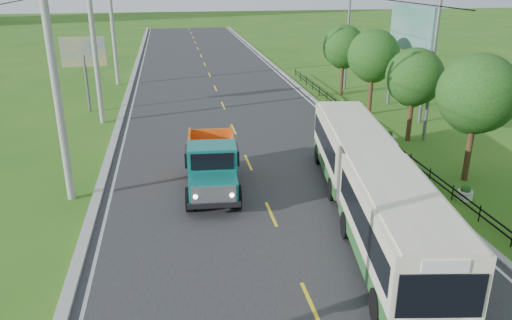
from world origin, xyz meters
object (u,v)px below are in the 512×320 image
object	(u,v)px
planter_near	(465,193)
pole_near	(56,83)
billboard_right	(411,35)
billboard_left	(84,57)
planter_far	(343,104)
pole_mid	(95,44)
streetlight_mid	(431,56)
planter_mid	(389,137)
bus	(370,180)
tree_fourth	(414,80)
tree_back	(344,49)
pole_far	(113,25)
dump_truck	(212,162)
tree_fifth	(373,58)
streetlight_far	(346,30)
tree_third	(476,97)

from	to	relation	value
planter_near	pole_near	bearing A→B (deg)	169.91
billboard_right	billboard_left	bearing A→B (deg)	169.60
planter_far	billboard_right	world-z (taller)	billboard_right
pole_mid	streetlight_mid	xyz separation A→B (m)	(18.90, -7.00, -0.19)
planter_mid	bus	distance (m)	10.47
tree_fourth	planter_far	size ratio (longest dim) A/B	8.06
streetlight_mid	tree_back	bearing A→B (deg)	93.70
pole_mid	planter_far	xyz separation A→B (m)	(16.86, 1.00, -4.81)
tree_fourth	tree_back	size ratio (longest dim) A/B	0.98
planter_mid	streetlight_mid	bearing A→B (deg)	0.00
tree_fourth	billboard_right	size ratio (longest dim) A/B	0.74
planter_far	billboard_right	xyz separation A→B (m)	(3.70, -2.00, 5.06)
pole_near	streetlight_mid	bearing A→B (deg)	14.81
pole_near	pole_far	world-z (taller)	same
dump_truck	pole_near	bearing A→B (deg)	-177.44
dump_truck	planter_far	bearing A→B (deg)	54.64
planter_far	planter_near	bearing A→B (deg)	-90.00
tree_fifth	streetlight_far	xyz separation A→B (m)	(0.79, 7.86, 1.05)
pole_far	tree_back	size ratio (longest dim) A/B	1.82
pole_near	pole_far	xyz separation A→B (m)	(0.00, 24.00, 0.00)
tree_third	streetlight_far	distance (m)	19.90
tree_third	tree_fourth	size ratio (longest dim) A/B	1.11
planter_mid	bus	bearing A→B (deg)	-118.35
tree_fifth	billboard_right	size ratio (longest dim) A/B	0.79
tree_fourth	streetlight_mid	world-z (taller)	streetlight_mid
streetlight_far	planter_mid	bearing A→B (deg)	-98.30
tree_back	billboard_left	xyz separation A→B (m)	(-19.36, -2.14, 0.21)
planter_near	dump_truck	world-z (taller)	dump_truck
tree_fourth	streetlight_mid	size ratio (longest dim) A/B	0.60
pole_mid	tree_third	bearing A→B (deg)	-35.36
tree_fourth	billboard_right	bearing A→B (deg)	67.36
planter_mid	planter_far	bearing A→B (deg)	90.00
pole_mid	bus	size ratio (longest dim) A/B	0.66
tree_fourth	dump_truck	distance (m)	13.28
pole_far	planter_far	size ratio (longest dim) A/B	14.93
pole_far	tree_fifth	world-z (taller)	pole_far
pole_far	bus	xyz separation A→B (m)	(11.94, -28.12, -3.34)
pole_far	planter_near	world-z (taller)	pole_far
streetlight_mid	dump_truck	bearing A→B (deg)	-158.08
planter_near	dump_truck	xyz separation A→B (m)	(-10.73, 2.86, 1.09)
tree_back	planter_far	world-z (taller)	tree_back
streetlight_mid	billboard_right	xyz separation A→B (m)	(1.66, 6.00, 0.44)
planter_far	billboard_right	bearing A→B (deg)	-28.39
pole_mid	billboard_left	size ratio (longest dim) A/B	1.92
tree_third	streetlight_mid	distance (m)	5.98
billboard_right	tree_fifth	bearing A→B (deg)	176.70
billboard_right	tree_back	bearing A→B (deg)	111.70
streetlight_mid	streetlight_far	size ratio (longest dim) A/B	1.00
tree_fifth	billboard_left	distance (m)	19.74
billboard_right	dump_truck	distance (m)	18.65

